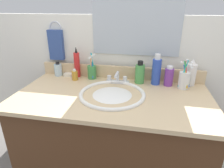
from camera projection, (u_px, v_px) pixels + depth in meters
The scene contains 19 objects.
vanity_cabinet at pixel (112, 153), 1.32m from camera, with size 1.13×0.55×0.84m, color #4C2D19.
countertop at pixel (112, 97), 1.16m from camera, with size 1.17×0.60×0.02m, color #D1B284.
backsplash at pixel (120, 72), 1.40m from camera, with size 1.17×0.02×0.09m, color #D1B284.
back_wall at pixel (120, 100), 1.55m from camera, with size 2.27×0.04×1.30m, color white.
mirror_panel at pixel (137, 13), 1.26m from camera, with size 0.60×0.01×0.56m, color #B2BCC6.
towel_ring at pixel (55, 28), 1.41m from camera, with size 0.10×0.10×0.01m, color silver.
hand_towel at pixel (56, 45), 1.44m from camera, with size 0.11×0.04×0.22m, color #334C8C.
sink_basin at pixel (111, 99), 1.16m from camera, with size 0.40×0.40×0.11m.
faucet at pixel (117, 79), 1.32m from camera, with size 0.16×0.10×0.08m.
bottle_gel_clear at pixel (58, 70), 1.45m from camera, with size 0.06×0.06×0.11m.
bottle_toner_green at pixel (140, 73), 1.31m from camera, with size 0.06×0.06×0.15m.
bottle_lotion_white at pixel (191, 73), 1.27m from camera, with size 0.06×0.06×0.18m.
bottle_shampoo_blue at pixel (156, 71), 1.27m from camera, with size 0.06×0.06×0.21m.
bottle_oil_amber at pixel (75, 75), 1.37m from camera, with size 0.04×0.04×0.08m.
bottle_spray_red at pixel (77, 64), 1.41m from camera, with size 0.04×0.04×0.22m.
bottle_cream_purple at pixel (169, 76), 1.27m from camera, with size 0.06×0.06×0.13m.
cup_white_ceramic at pixel (184, 79), 1.22m from camera, with size 0.08×0.08×0.19m.
cup_green at pixel (92, 71), 1.39m from camera, with size 0.06×0.08×0.19m.
soap_bar at pixel (68, 75), 1.44m from camera, with size 0.06×0.04×0.02m, color white.
Camera 1 is at (0.20, -1.02, 1.37)m, focal length 30.85 mm.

